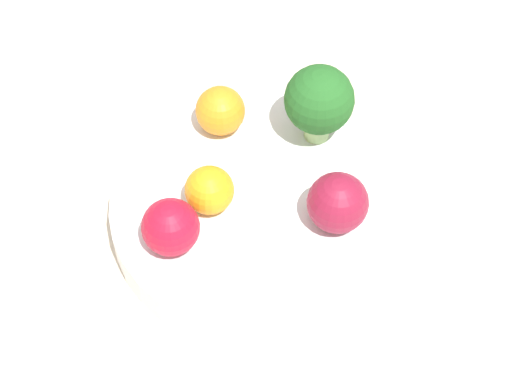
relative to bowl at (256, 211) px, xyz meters
The scene contains 8 objects.
ground_plane 0.04m from the bowl, ahead, with size 6.00×6.00×0.00m, color gray.
table_surface 0.03m from the bowl, ahead, with size 1.20×1.20×0.02m.
bowl is the anchor object (origin of this frame).
broccoli 0.10m from the bowl, ahead, with size 0.06×0.06×0.07m.
apple_red 0.09m from the bowl, 160.30° to the left, with size 0.04×0.04×0.04m.
apple_green 0.08m from the bowl, 71.05° to the right, with size 0.05×0.05×0.05m.
orange_front 0.09m from the bowl, 58.54° to the left, with size 0.04×0.04×0.04m.
orange_back 0.05m from the bowl, 135.39° to the left, with size 0.04×0.04×0.04m.
Camera 1 is at (-0.32, -0.24, 0.61)m, focal length 60.00 mm.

